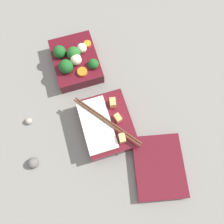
{
  "coord_description": "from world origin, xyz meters",
  "views": [
    {
      "loc": [
        0.29,
        -0.02,
        0.63
      ],
      "look_at": [
        0.09,
        0.04,
        0.04
      ],
      "focal_mm": 35.0,
      "sensor_mm": 36.0,
      "label": 1
    }
  ],
  "objects": [
    {
      "name": "ground_plane",
      "position": [
        0.0,
        0.0,
        0.0
      ],
      "size": [
        3.0,
        3.0,
        0.0
      ],
      "primitive_type": "plane",
      "color": "slate"
    },
    {
      "name": "bento_lid",
      "position": [
        0.27,
        0.12,
        0.01
      ],
      "size": [
        0.2,
        0.17,
        0.02
      ],
      "primitive_type": "cube",
      "rotation": [
        0.0,
        0.0,
        -0.21
      ],
      "color": "#510F19",
      "rests_on": "ground_plane"
    },
    {
      "name": "pebble_1",
      "position": [
        0.04,
        -0.2,
        0.01
      ],
      "size": [
        0.02,
        0.02,
        0.02
      ],
      "primitive_type": "sphere",
      "color": "gray",
      "rests_on": "ground_plane"
    },
    {
      "name": "bento_tray_rice",
      "position": [
        0.12,
        0.02,
        0.03
      ],
      "size": [
        0.18,
        0.14,
        0.07
      ],
      "color": "#510F19",
      "rests_on": "ground_plane"
    },
    {
      "name": "bento_tray_vegetable",
      "position": [
        -0.11,
        -0.02,
        0.03
      ],
      "size": [
        0.18,
        0.14,
        0.08
      ],
      "color": "#510F19",
      "rests_on": "ground_plane"
    },
    {
      "name": "pebble_0",
      "position": [
        0.16,
        -0.21,
        0.01
      ],
      "size": [
        0.03,
        0.03,
        0.03
      ],
      "primitive_type": "sphere",
      "color": "#595651",
      "rests_on": "ground_plane"
    }
  ]
}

